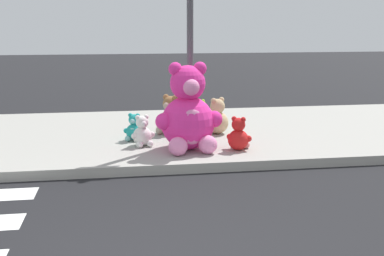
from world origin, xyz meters
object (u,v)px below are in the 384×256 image
plush_tan (217,119)px  plush_red (239,136)px  plush_brown (170,118)px  plush_white (143,133)px  plush_lime (200,116)px  sign_pole (190,41)px  plush_teal (134,130)px  plush_pink_large (188,115)px

plush_tan → plush_red: (0.12, -1.19, -0.05)m
plush_brown → plush_white: bearing=-123.5°
plush_tan → plush_white: (-1.39, -0.71, -0.06)m
plush_red → plush_lime: bearing=101.1°
plush_red → plush_brown: bearing=126.6°
plush_lime → plush_red: 1.75m
sign_pole → plush_tan: (0.56, 0.46, -1.43)m
plush_lime → plush_red: plush_lime is taller
plush_brown → plush_red: 1.63m
plush_teal → plush_lime: size_ratio=0.87×
sign_pole → plush_white: sign_pole is taller
plush_brown → plush_red: size_ratio=1.32×
plush_tan → plush_white: 1.56m
plush_tan → plush_brown: size_ratio=0.93×
plush_pink_large → plush_white: size_ratio=2.69×
plush_tan → plush_lime: size_ratio=1.22×
plush_teal → plush_white: (0.13, -0.40, 0.02)m
plush_brown → plush_lime: size_ratio=1.31×
plush_teal → sign_pole: bearing=-9.4°
plush_lime → plush_red: (0.34, -1.72, -0.00)m
plush_white → plush_red: bearing=-17.6°
sign_pole → plush_teal: size_ratio=6.71×
plush_tan → plush_teal: (-1.52, -0.31, -0.08)m
sign_pole → plush_lime: sign_pole is taller
plush_white → plush_red: (1.51, -0.48, 0.01)m
plush_pink_large → plush_tan: plush_pink_large is taller
plush_pink_large → plush_lime: bearing=73.9°
plush_pink_large → plush_lime: size_ratio=2.55×
plush_pink_large → plush_white: (-0.72, 0.35, -0.35)m
plush_brown → plush_lime: plush_brown is taller
plush_tan → plush_lime: (-0.22, 0.54, -0.05)m
plush_pink_large → plush_brown: size_ratio=1.95×
plush_teal → plush_brown: 0.80m
sign_pole → plush_tan: sign_pole is taller
plush_tan → plush_lime: plush_tan is taller
plush_lime → plush_teal: bearing=-147.2°
plush_pink_large → plush_teal: 1.19m
sign_pole → plush_white: bearing=-163.9°
plush_brown → plush_white: 0.99m
plush_brown → plush_lime: (0.63, 0.42, -0.07)m
sign_pole → plush_pink_large: size_ratio=2.28×
plush_teal → plush_white: size_ratio=0.91×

